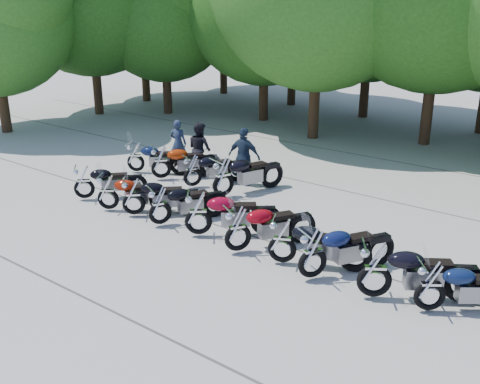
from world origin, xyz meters
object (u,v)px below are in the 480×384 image
Objects in this scene: motorcycle_5 at (238,228)px; motorcycle_12 at (193,170)px; motorcycle_4 at (198,212)px; motorcycle_13 at (223,176)px; motorcycle_7 at (313,252)px; motorcycle_8 at (375,269)px; motorcycle_11 at (161,161)px; motorcycle_10 at (135,156)px; rider_2 at (244,157)px; motorcycle_1 at (108,191)px; motorcycle_9 at (431,285)px; motorcycle_3 at (160,204)px; motorcycle_0 at (84,181)px; rider_1 at (200,149)px; rider_0 at (178,143)px; motorcycle_2 at (133,195)px; motorcycle_6 at (282,239)px.

motorcycle_5 is 1.09× the size of motorcycle_12.
motorcycle_13 is (-1.28, 2.56, 0.03)m from motorcycle_4.
motorcycle_7 is 0.97× the size of motorcycle_8.
motorcycle_10 is at bearing 39.48° from motorcycle_11.
motorcycle_8 is at bearing -157.83° from motorcycle_11.
motorcycle_10 is 3.89m from rider_2.
motorcycle_8 reaches higher than motorcycle_1.
motorcycle_3 is at bearing 53.83° from motorcycle_9.
motorcycle_3 is at bearing 54.79° from motorcycle_4.
rider_2 is at bearing -60.15° from motorcycle_13.
rider_2 is at bearing -84.64° from motorcycle_0.
rider_1 is at bearing -10.16° from rider_2.
rider_0 reaches higher than motorcycle_10.
motorcycle_8 is (3.44, -0.04, 0.03)m from motorcycle_5.
motorcycle_2 is (2.13, -0.00, 0.03)m from motorcycle_0.
rider_2 is at bearing -106.25° from motorcycle_12.
motorcycle_5 is (5.78, -0.10, 0.06)m from motorcycle_0.
motorcycle_9 is 11.37m from motorcycle_10.
motorcycle_10 is (-2.02, 2.90, 0.01)m from motorcycle_1.
motorcycle_1 is 0.90× the size of motorcycle_7.
motorcycle_13 reaches higher than motorcycle_10.
motorcycle_0 is 1.16× the size of rider_1.
motorcycle_6 is at bearing -142.24° from motorcycle_5.
motorcycle_13 reaches higher than motorcycle_1.
motorcycle_2 is 0.90× the size of motorcycle_8.
motorcycle_5 reaches higher than motorcycle_12.
motorcycle_7 is 1.10× the size of motorcycle_9.
motorcycle_4 is at bearing 53.02° from motorcycle_9.
motorcycle_11 reaches higher than motorcycle_2.
motorcycle_12 is 0.86× the size of motorcycle_13.
motorcycle_3 reaches higher than motorcycle_10.
rider_1 is (1.07, 3.95, 0.31)m from motorcycle_0.
rider_1 reaches higher than motorcycle_12.
motorcycle_11 is (-3.97, 2.67, -0.03)m from motorcycle_4.
motorcycle_3 reaches higher than motorcycle_0.
motorcycle_10 is at bearing 1.00° from motorcycle_1.
rider_2 reaches higher than motorcycle_5.
motorcycle_11 reaches higher than motorcycle_9.
motorcycle_13 is (-6.08, 2.75, 0.01)m from motorcycle_8.
motorcycle_10 is 1.00× the size of motorcycle_12.
motorcycle_6 reaches higher than motorcycle_12.
motorcycle_2 is at bearing 68.49° from rider_2.
motorcycle_9 and motorcycle_12 have the same top height.
motorcycle_11 is (-8.77, 2.86, -0.04)m from motorcycle_8.
motorcycle_7 reaches higher than motorcycle_6.
rider_2 is (-0.22, 1.33, 0.24)m from motorcycle_13.
motorcycle_1 is at bearing 105.97° from motorcycle_12.
motorcycle_4 is at bearing -120.05° from motorcycle_1.
motorcycle_6 reaches higher than motorcycle_1.
motorcycle_7 is 6.42m from rider_2.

